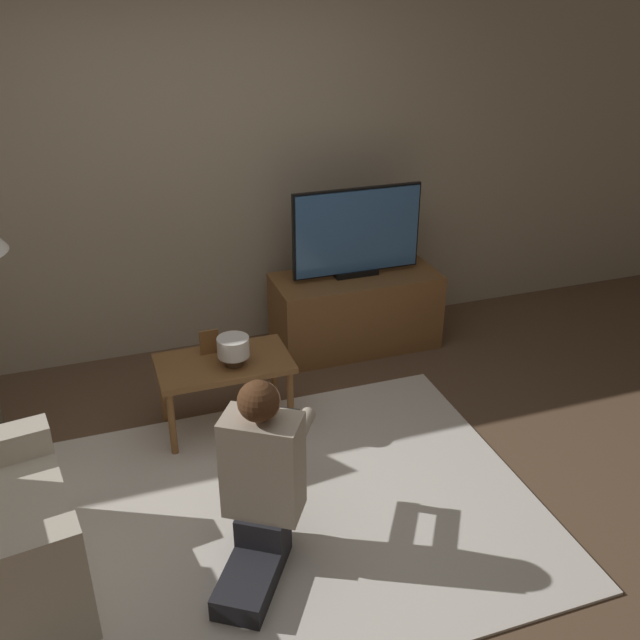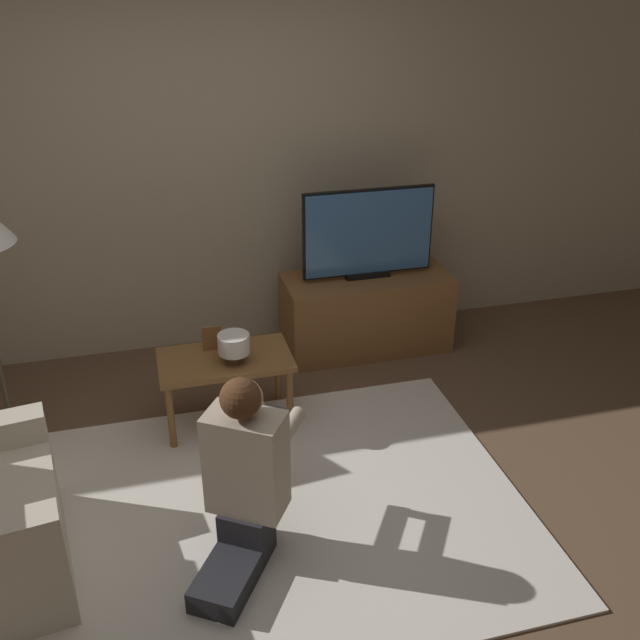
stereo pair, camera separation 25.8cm
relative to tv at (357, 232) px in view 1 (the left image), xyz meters
name	(u,v)px [view 1 (the left image)]	position (x,y,z in m)	size (l,w,h in m)	color
ground_plane	(271,517)	(-1.05, -1.53, -0.85)	(10.00, 10.00, 0.00)	brown
wall_back	(185,165)	(-1.05, 0.40, 0.45)	(10.00, 0.06, 2.60)	tan
rug	(271,516)	(-1.05, -1.53, -0.85)	(2.64, 1.95, 0.02)	silver
tv_stand	(355,311)	(0.00, 0.00, -0.58)	(1.14, 0.49, 0.54)	brown
tv	(357,232)	(0.00, 0.00, 0.00)	(0.90, 0.08, 0.62)	black
coffee_table	(224,370)	(-1.08, -0.70, -0.47)	(0.76, 0.43, 0.45)	brown
person_kneeling	(262,479)	(-1.14, -1.78, -0.40)	(0.66, 0.84, 0.93)	#232328
picture_frame	(209,342)	(-1.14, -0.59, -0.33)	(0.11, 0.01, 0.15)	brown
table_lamp	(233,349)	(-1.03, -0.76, -0.30)	(0.18, 0.18, 0.17)	#4C3823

